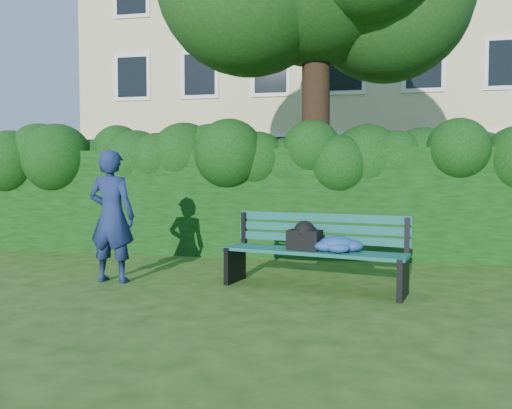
# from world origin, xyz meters

# --- Properties ---
(ground) EXTENTS (80.00, 80.00, 0.00)m
(ground) POSITION_xyz_m (0.00, 0.00, 0.00)
(ground) COLOR #264915
(ground) RESTS_ON ground
(apartment_building) EXTENTS (16.00, 8.08, 12.00)m
(apartment_building) POSITION_xyz_m (-0.00, 13.99, 6.00)
(apartment_building) COLOR #C5BD84
(apartment_building) RESTS_ON ground
(hedge) EXTENTS (10.00, 1.00, 1.80)m
(hedge) POSITION_xyz_m (0.00, 2.20, 0.90)
(hedge) COLOR black
(hedge) RESTS_ON ground
(park_bench) EXTENTS (2.24, 1.10, 0.89)m
(park_bench) POSITION_xyz_m (0.94, -0.42, 0.50)
(park_bench) COLOR #0E4941
(park_bench) RESTS_ON ground
(man_reading) EXTENTS (0.64, 0.44, 1.68)m
(man_reading) POSITION_xyz_m (-1.67, -0.46, 0.84)
(man_reading) COLOR navy
(man_reading) RESTS_ON ground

